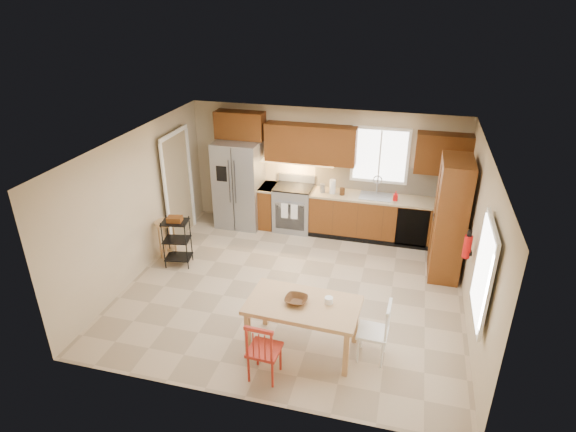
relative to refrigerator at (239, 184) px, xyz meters
The scene contains 33 objects.
floor 2.87m from the refrigerator, 51.34° to the right, with size 5.50×5.50×0.00m, color tan.
ceiling 3.15m from the refrigerator, 51.34° to the right, with size 5.50×5.00×0.02m, color silver.
wall_back 1.77m from the refrigerator, 12.44° to the left, with size 5.50×0.02×2.50m, color #CCB793.
wall_front 4.94m from the refrigerator, 69.82° to the right, with size 5.50×0.02×2.50m, color #CCB793.
wall_left 2.39m from the refrigerator, 116.29° to the right, with size 0.02×5.00×2.50m, color #CCB793.
wall_right 4.94m from the refrigerator, 25.53° to the right, with size 0.02×5.00×2.50m, color #CCB793.
refrigerator is the anchor object (origin of this frame).
range_stove 1.24m from the refrigerator, ahead, with size 0.76×0.63×0.92m, color gray.
base_cabinet_narrow 0.76m from the refrigerator, ahead, with size 0.30×0.60×0.90m, color brown.
base_cabinet_run 3.03m from the refrigerator, ahead, with size 2.92×0.60×0.90m, color brown.
dishwasher 3.59m from the refrigerator, ahead, with size 0.60×0.02×0.78m, color black.
backsplash 3.02m from the refrigerator, ahead, with size 2.92×0.03×0.55m, color beige.
upper_over_fridge 1.21m from the refrigerator, 90.00° to the left, with size 1.00×0.35×0.55m, color #5A320F.
upper_left_block 1.73m from the refrigerator, ahead, with size 1.80×0.35×0.75m, color #5A320F.
upper_right_block 4.06m from the refrigerator, ahead, with size 1.00×0.35×0.75m, color #5A320F.
window_back 2.92m from the refrigerator, ahead, with size 1.12×0.04×1.12m, color white.
sink 2.80m from the refrigerator, ahead, with size 0.62×0.46×0.16m, color gray.
undercab_glow 1.27m from the refrigerator, ahead, with size 1.60×0.30×0.01m, color #FFBF66.
soap_bottle 3.18m from the refrigerator, ahead, with size 0.09×0.09×0.19m, color red.
paper_towel 1.95m from the refrigerator, ahead, with size 0.12×0.12×0.28m, color white.
canister_steel 1.75m from the refrigerator, ahead, with size 0.11×0.11×0.18m, color gray.
canister_wood 2.15m from the refrigerator, ahead, with size 0.10×0.10×0.14m, color #502E15.
pantry 4.23m from the refrigerator, 12.62° to the right, with size 0.50×0.95×2.10m, color brown.
fire_extinguisher 4.76m from the refrigerator, 24.52° to the right, with size 0.12×0.12×0.36m, color red.
window_right 5.50m from the refrigerator, 36.79° to the right, with size 0.04×1.02×1.32m, color white.
doorway 1.28m from the refrigerator, 139.62° to the right, with size 0.04×0.95×2.10m, color #8C7A59.
dining_table 4.17m from the refrigerator, 58.20° to the right, with size 1.51×0.85×0.74m, color tan, non-canonical shape.
chair_red 4.57m from the refrigerator, 66.30° to the right, with size 0.42×0.42×0.89m, color #A9271A, non-canonical shape.
chair_white 4.69m from the refrigerator, 47.91° to the right, with size 0.42×0.42×0.89m, color white, non-canonical shape.
table_bowl 4.09m from the refrigerator, 59.33° to the right, with size 0.31×0.31×0.08m, color #502E15.
table_jar 4.24m from the refrigerator, 53.72° to the right, with size 0.11×0.11×0.13m, color white.
bar_stool 1.98m from the refrigerator, 114.80° to the right, with size 0.37×0.37×0.76m, color tan, non-canonical shape.
utility_cart 2.00m from the refrigerator, 105.49° to the right, with size 0.45×0.35×0.91m, color black, non-canonical shape.
Camera 1 is at (1.63, -6.59, 4.60)m, focal length 30.00 mm.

